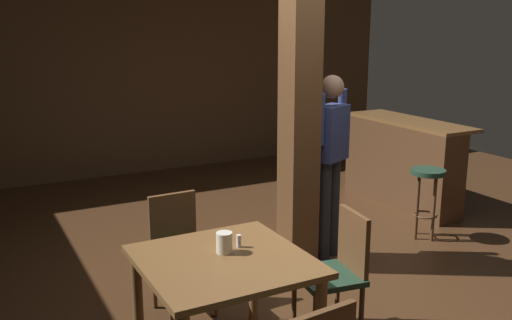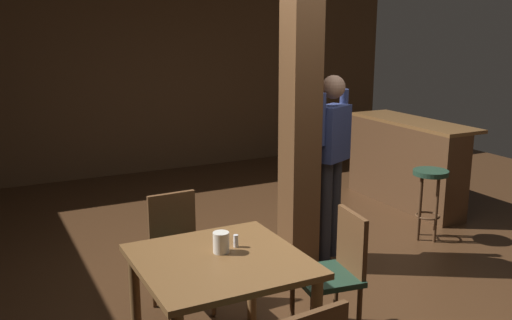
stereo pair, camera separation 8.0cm
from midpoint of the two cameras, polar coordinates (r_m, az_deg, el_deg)
name	(u,v)px [view 1 (the left image)]	position (r m, az deg, el deg)	size (l,w,h in m)	color
ground_plane	(321,288)	(4.92, 6.01, -12.63)	(10.80, 10.80, 0.00)	#422816
wall_back	(149,77)	(8.56, -10.92, 8.15)	(8.00, 0.10, 2.80)	brown
pillar	(300,113)	(4.98, 3.91, 4.67)	(0.28, 0.28, 2.80)	brown
dining_table	(224,276)	(3.61, -3.87, -11.48)	(1.01, 1.01, 0.76)	brown
chair_north	(179,247)	(4.43, -8.23, -8.60)	(0.43, 0.43, 0.89)	#1E3828
chair_east	(338,267)	(4.08, 7.62, -10.58)	(0.47, 0.47, 0.89)	#1E3828
napkin_cup	(224,243)	(3.62, -3.83, -8.25)	(0.10, 0.10, 0.13)	silver
salt_shaker	(239,241)	(3.71, -2.36, -8.10)	(0.03, 0.03, 0.08)	silver
standing_person	(330,154)	(5.23, 7.00, 0.59)	(0.46, 0.32, 1.72)	navy
bar_counter	(401,162)	(7.11, 14.00, -0.18)	(0.56, 1.71, 1.04)	brown
bar_stool_near	(427,187)	(6.04, 16.37, -2.56)	(0.35, 0.35, 0.73)	#1E3828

